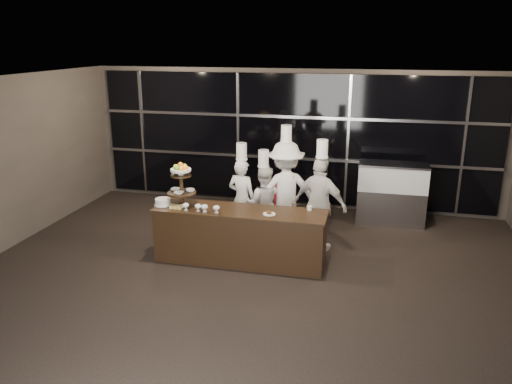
% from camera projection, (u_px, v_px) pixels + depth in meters
% --- Properties ---
extents(room, '(10.00, 10.00, 10.00)m').
position_uv_depth(room, '(227.00, 214.00, 6.22)').
color(room, black).
rests_on(room, ground).
extents(window_wall, '(8.60, 0.10, 2.80)m').
position_uv_depth(window_wall, '(292.00, 139.00, 10.81)').
color(window_wall, black).
rests_on(window_wall, ground).
extents(buffet_counter, '(2.84, 0.74, 0.92)m').
position_uv_depth(buffet_counter, '(240.00, 236.00, 8.27)').
color(buffet_counter, black).
rests_on(buffet_counter, ground).
extents(display_stand, '(0.48, 0.48, 0.74)m').
position_uv_depth(display_stand, '(181.00, 181.00, 8.23)').
color(display_stand, black).
rests_on(display_stand, buffet_counter).
extents(compotes, '(0.63, 0.11, 0.12)m').
position_uv_depth(compotes, '(201.00, 207.00, 8.04)').
color(compotes, silver).
rests_on(compotes, buffet_counter).
extents(layer_cake, '(0.30, 0.30, 0.11)m').
position_uv_depth(layer_cake, '(163.00, 202.00, 8.37)').
color(layer_cake, white).
rests_on(layer_cake, buffet_counter).
extents(pastry_squares, '(0.20, 0.13, 0.05)m').
position_uv_depth(pastry_squares, '(176.00, 207.00, 8.20)').
color(pastry_squares, '#F6E178').
rests_on(pastry_squares, buffet_counter).
extents(small_plate, '(0.20, 0.20, 0.05)m').
position_uv_depth(small_plate, '(269.00, 213.00, 7.92)').
color(small_plate, white).
rests_on(small_plate, buffet_counter).
extents(chef_cup, '(0.08, 0.08, 0.07)m').
position_uv_depth(chef_cup, '(310.00, 208.00, 8.11)').
color(chef_cup, white).
rests_on(chef_cup, buffet_counter).
extents(display_case, '(1.36, 0.59, 1.24)m').
position_uv_depth(display_case, '(392.00, 190.00, 9.98)').
color(display_case, '#A5A5AA').
rests_on(display_case, ground).
extents(chef_a, '(0.63, 0.50, 1.81)m').
position_uv_depth(chef_a, '(242.00, 198.00, 9.19)').
color(chef_a, silver).
rests_on(chef_a, ground).
extents(chef_b, '(0.75, 0.62, 1.71)m').
position_uv_depth(chef_b, '(263.00, 203.00, 9.11)').
color(chef_b, silver).
rests_on(chef_b, ground).
extents(chef_c, '(1.36, 1.08, 2.15)m').
position_uv_depth(chef_c, '(285.00, 191.00, 9.09)').
color(chef_c, white).
rests_on(chef_c, ground).
extents(chef_d, '(1.07, 0.74, 1.99)m').
position_uv_depth(chef_d, '(320.00, 204.00, 8.60)').
color(chef_d, silver).
rests_on(chef_d, ground).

